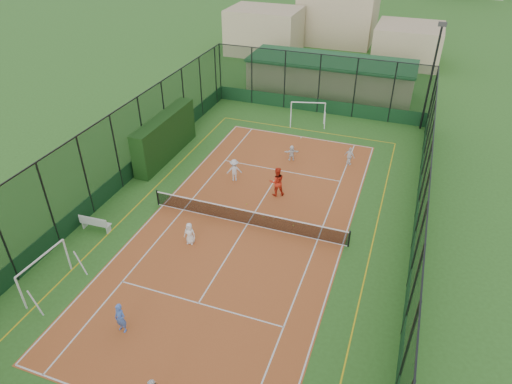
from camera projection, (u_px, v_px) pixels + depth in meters
The scene contains 17 objects.
ground at pixel (247, 224), 26.12m from camera, with size 300.00×300.00×0.00m, color #316422.
court_slab at pixel (247, 224), 26.11m from camera, with size 11.17×23.97×0.01m, color #AB4F26.
tennis_net at pixel (247, 217), 25.82m from camera, with size 11.67×0.12×1.06m, color black, non-canonical shape.
perimeter_fence at pixel (247, 188), 24.74m from camera, with size 18.12×34.12×5.00m, color black, non-canonical shape.
floodlight_ne at pixel (431, 79), 34.46m from camera, with size 0.60×0.26×8.25m, color black, non-canonical shape.
clubhouse at pixel (331, 76), 42.54m from camera, with size 15.20×7.20×3.15m, color tan, non-canonical shape.
hedge_left at pixel (165, 137), 32.03m from camera, with size 1.06×7.05×3.09m, color black.
white_bench at pixel (96, 222), 25.43m from camera, with size 1.76×0.48×0.99m, color white, non-canonical shape.
futsal_goal_near at pixel (45, 273), 21.40m from camera, with size 0.86×2.95×1.91m, color white, non-canonical shape.
futsal_goal_far at pixel (308, 113), 37.04m from camera, with size 2.81×0.82×1.82m, color white, non-canonical shape.
child_near_left at pixel (190, 233), 24.36m from camera, with size 0.63×0.41×1.29m, color white.
child_near_mid at pixel (120, 318), 19.37m from camera, with size 0.55×0.36×1.52m, color #4D75DA.
child_far_left at pixel (234, 170), 29.68m from camera, with size 0.99×0.57×1.53m, color silver.
child_far_right at pixel (350, 156), 31.46m from camera, with size 0.77×0.32×1.32m, color white.
child_far_back at pixel (292, 153), 32.07m from camera, with size 1.05×0.33×1.13m, color white.
coach at pixel (277, 182), 28.13m from camera, with size 0.94×0.73×1.93m, color red.
tennis_balls at pixel (252, 212), 27.02m from camera, with size 5.59×1.14×0.07m.
Camera 1 is at (7.52, -19.40, 15.90)m, focal length 32.00 mm.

